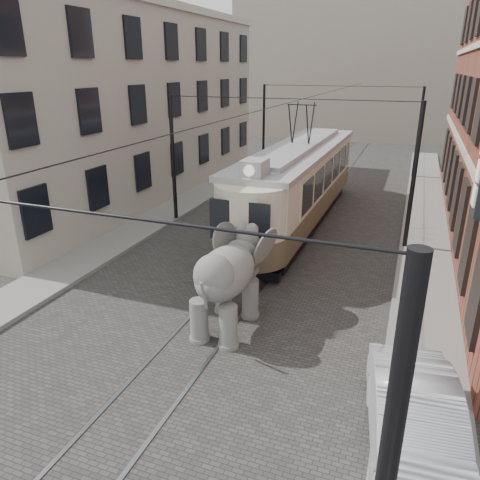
% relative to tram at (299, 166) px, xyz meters
% --- Properties ---
extents(ground, '(120.00, 120.00, 0.00)m').
position_rel_tram_xyz_m(ground, '(-0.09, -7.86, -2.82)').
color(ground, '#3B3936').
extents(tram_rails, '(1.54, 80.00, 0.02)m').
position_rel_tram_xyz_m(tram_rails, '(-0.09, -7.86, -2.81)').
color(tram_rails, slate).
rests_on(tram_rails, ground).
extents(sidewalk_right, '(2.00, 60.00, 0.15)m').
position_rel_tram_xyz_m(sidewalk_right, '(5.91, -7.86, -2.74)').
color(sidewalk_right, slate).
rests_on(sidewalk_right, ground).
extents(sidewalk_left, '(2.00, 60.00, 0.15)m').
position_rel_tram_xyz_m(sidewalk_left, '(-6.59, -7.86, -2.74)').
color(sidewalk_left, slate).
rests_on(sidewalk_left, ground).
extents(stucco_building, '(7.00, 24.00, 10.00)m').
position_rel_tram_xyz_m(stucco_building, '(-11.09, 2.14, 2.18)').
color(stucco_building, '#A19786').
rests_on(stucco_building, ground).
extents(distant_block, '(28.00, 10.00, 14.00)m').
position_rel_tram_xyz_m(distant_block, '(-0.09, 32.14, 4.18)').
color(distant_block, '#A19786').
rests_on(distant_block, ground).
extents(catenary, '(11.00, 30.20, 6.00)m').
position_rel_tram_xyz_m(catenary, '(-0.29, -2.86, 0.18)').
color(catenary, black).
rests_on(catenary, ground).
extents(tram, '(3.09, 14.23, 5.63)m').
position_rel_tram_xyz_m(tram, '(0.00, 0.00, 0.00)').
color(tram, beige).
rests_on(tram, ground).
extents(elephant, '(2.50, 4.49, 2.73)m').
position_rel_tram_xyz_m(elephant, '(0.44, -10.27, -1.45)').
color(elephant, slate).
rests_on(elephant, ground).
extents(parked_car, '(2.26, 4.79, 1.52)m').
position_rel_tram_xyz_m(parked_car, '(5.67, -13.45, -2.06)').
color(parked_car, '#ABAAAF').
rests_on(parked_car, ground).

